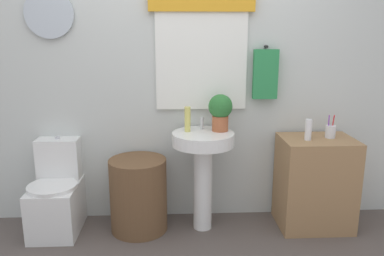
{
  "coord_description": "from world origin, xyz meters",
  "views": [
    {
      "loc": [
        -0.06,
        -2.07,
        1.57
      ],
      "look_at": [
        0.08,
        0.8,
        0.86
      ],
      "focal_mm": 36.15,
      "sensor_mm": 36.0,
      "label": 1
    }
  ],
  "objects_px": {
    "lotion_bottle": "(308,130)",
    "wooden_cabinet": "(315,183)",
    "pedestal_sink": "(203,159)",
    "toilet": "(57,196)",
    "potted_plant": "(220,110)",
    "toothbrush_cup": "(330,131)",
    "soap_bottle": "(188,119)",
    "laundry_hamper": "(139,195)"
  },
  "relations": [
    {
      "from": "lotion_bottle",
      "to": "toilet",
      "type": "bearing_deg",
      "value": 177.88
    },
    {
      "from": "soap_bottle",
      "to": "potted_plant",
      "type": "bearing_deg",
      "value": 2.2
    },
    {
      "from": "toilet",
      "to": "wooden_cabinet",
      "type": "xyz_separation_m",
      "value": [
        2.1,
        -0.03,
        0.09
      ]
    },
    {
      "from": "soap_bottle",
      "to": "pedestal_sink",
      "type": "bearing_deg",
      "value": -22.62
    },
    {
      "from": "pedestal_sink",
      "to": "lotion_bottle",
      "type": "height_order",
      "value": "lotion_bottle"
    },
    {
      "from": "pedestal_sink",
      "to": "potted_plant",
      "type": "height_order",
      "value": "potted_plant"
    },
    {
      "from": "pedestal_sink",
      "to": "toothbrush_cup",
      "type": "relative_size",
      "value": 4.38
    },
    {
      "from": "toilet",
      "to": "potted_plant",
      "type": "distance_m",
      "value": 1.49
    },
    {
      "from": "soap_bottle",
      "to": "laundry_hamper",
      "type": "bearing_deg",
      "value": -172.87
    },
    {
      "from": "potted_plant",
      "to": "toothbrush_cup",
      "type": "relative_size",
      "value": 1.58
    },
    {
      "from": "laundry_hamper",
      "to": "potted_plant",
      "type": "relative_size",
      "value": 2.04
    },
    {
      "from": "pedestal_sink",
      "to": "soap_bottle",
      "type": "xyz_separation_m",
      "value": [
        -0.12,
        0.05,
        0.31
      ]
    },
    {
      "from": "potted_plant",
      "to": "wooden_cabinet",
      "type": "bearing_deg",
      "value": -4.39
    },
    {
      "from": "potted_plant",
      "to": "toothbrush_cup",
      "type": "xyz_separation_m",
      "value": [
        0.88,
        -0.04,
        -0.17
      ]
    },
    {
      "from": "laundry_hamper",
      "to": "pedestal_sink",
      "type": "bearing_deg",
      "value": -0.0
    },
    {
      "from": "pedestal_sink",
      "to": "wooden_cabinet",
      "type": "xyz_separation_m",
      "value": [
        0.92,
        0.0,
        -0.22
      ]
    },
    {
      "from": "toilet",
      "to": "laundry_hamper",
      "type": "distance_m",
      "value": 0.66
    },
    {
      "from": "laundry_hamper",
      "to": "toothbrush_cup",
      "type": "xyz_separation_m",
      "value": [
        1.54,
        0.02,
        0.51
      ]
    },
    {
      "from": "toilet",
      "to": "pedestal_sink",
      "type": "height_order",
      "value": "pedestal_sink"
    },
    {
      "from": "soap_bottle",
      "to": "lotion_bottle",
      "type": "relative_size",
      "value": 1.19
    },
    {
      "from": "laundry_hamper",
      "to": "potted_plant",
      "type": "height_order",
      "value": "potted_plant"
    },
    {
      "from": "pedestal_sink",
      "to": "toothbrush_cup",
      "type": "xyz_separation_m",
      "value": [
        1.02,
        0.02,
        0.21
      ]
    },
    {
      "from": "lotion_bottle",
      "to": "toothbrush_cup",
      "type": "xyz_separation_m",
      "value": [
        0.2,
        0.06,
        -0.03
      ]
    },
    {
      "from": "pedestal_sink",
      "to": "toilet",
      "type": "bearing_deg",
      "value": 178.35
    },
    {
      "from": "toilet",
      "to": "wooden_cabinet",
      "type": "distance_m",
      "value": 2.1
    },
    {
      "from": "soap_bottle",
      "to": "toothbrush_cup",
      "type": "xyz_separation_m",
      "value": [
        1.14,
        -0.03,
        -0.11
      ]
    },
    {
      "from": "toilet",
      "to": "potted_plant",
      "type": "xyz_separation_m",
      "value": [
        1.32,
        0.03,
        0.69
      ]
    },
    {
      "from": "toilet",
      "to": "lotion_bottle",
      "type": "bearing_deg",
      "value": -2.12
    },
    {
      "from": "toilet",
      "to": "laundry_hamper",
      "type": "height_order",
      "value": "toilet"
    },
    {
      "from": "pedestal_sink",
      "to": "wooden_cabinet",
      "type": "height_order",
      "value": "pedestal_sink"
    },
    {
      "from": "wooden_cabinet",
      "to": "toothbrush_cup",
      "type": "xyz_separation_m",
      "value": [
        0.1,
        0.02,
        0.43
      ]
    },
    {
      "from": "toilet",
      "to": "toothbrush_cup",
      "type": "distance_m",
      "value": 2.26
    },
    {
      "from": "lotion_bottle",
      "to": "wooden_cabinet",
      "type": "bearing_deg",
      "value": 21.59
    },
    {
      "from": "wooden_cabinet",
      "to": "potted_plant",
      "type": "relative_size",
      "value": 2.56
    },
    {
      "from": "laundry_hamper",
      "to": "toothbrush_cup",
      "type": "height_order",
      "value": "toothbrush_cup"
    },
    {
      "from": "toothbrush_cup",
      "to": "toilet",
      "type": "bearing_deg",
      "value": 179.64
    },
    {
      "from": "pedestal_sink",
      "to": "toothbrush_cup",
      "type": "distance_m",
      "value": 1.04
    },
    {
      "from": "laundry_hamper",
      "to": "pedestal_sink",
      "type": "relative_size",
      "value": 0.74
    },
    {
      "from": "laundry_hamper",
      "to": "pedestal_sink",
      "type": "height_order",
      "value": "pedestal_sink"
    },
    {
      "from": "pedestal_sink",
      "to": "potted_plant",
      "type": "xyz_separation_m",
      "value": [
        0.14,
        0.06,
        0.38
      ]
    },
    {
      "from": "laundry_hamper",
      "to": "wooden_cabinet",
      "type": "xyz_separation_m",
      "value": [
        1.44,
        0.0,
        0.08
      ]
    },
    {
      "from": "wooden_cabinet",
      "to": "lotion_bottle",
      "type": "xyz_separation_m",
      "value": [
        -0.1,
        -0.04,
        0.46
      ]
    }
  ]
}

